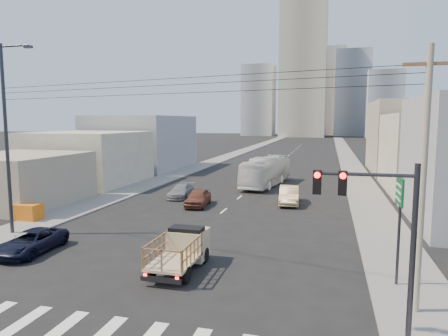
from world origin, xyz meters
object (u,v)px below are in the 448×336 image
at_px(navy_pickup, 32,242).
at_px(streetlamp_left, 8,135).
at_px(city_bus, 266,171).
at_px(sedan_tan, 289,195).
at_px(flatbed_pickup, 181,247).
at_px(green_sign, 400,204).
at_px(utility_pole, 423,179).
at_px(crate_stack, 28,212).
at_px(sedan_brown, 198,197).
at_px(traffic_signal, 379,222).
at_px(sedan_grey, 181,191).

relative_size(navy_pickup, streetlamp_left, 0.37).
xyz_separation_m(city_bus, sedan_tan, (3.52, -9.58, -0.82)).
height_order(flatbed_pickup, streetlamp_left, streetlamp_left).
height_order(green_sign, utility_pole, utility_pole).
xyz_separation_m(city_bus, utility_pole, (10.16, -28.72, 3.58)).
height_order(city_bus, crate_stack, city_bus).
distance_m(navy_pickup, city_bus, 27.95).
distance_m(green_sign, crate_stack, 25.01).
height_order(sedan_brown, utility_pole, utility_pole).
height_order(sedan_brown, sedan_tan, sedan_tan).
xyz_separation_m(city_bus, streetlamp_left, (-12.74, -23.72, 4.83)).
distance_m(city_bus, crate_stack, 25.08).
height_order(sedan_tan, crate_stack, sedan_tan).
relative_size(flatbed_pickup, city_bus, 0.38).
bearing_deg(traffic_signal, navy_pickup, 164.63).
bearing_deg(flatbed_pickup, city_bus, 89.75).
relative_size(city_bus, utility_pole, 1.15).
bearing_deg(sedan_tan, utility_pole, -75.59).
relative_size(green_sign, streetlamp_left, 0.42).
height_order(sedan_tan, utility_pole, utility_pole).
distance_m(navy_pickup, sedan_tan, 21.01).
distance_m(green_sign, streetlamp_left, 22.86).
distance_m(sedan_grey, utility_pole, 26.18).
bearing_deg(green_sign, sedan_brown, 134.99).
bearing_deg(crate_stack, city_bus, 55.09).
xyz_separation_m(navy_pickup, crate_stack, (-5.32, 5.88, 0.07)).
distance_m(sedan_tan, streetlamp_left, 22.28).
bearing_deg(traffic_signal, sedan_grey, 124.61).
relative_size(sedan_grey, traffic_signal, 0.71).
bearing_deg(crate_stack, sedan_tan, 31.56).
xyz_separation_m(flatbed_pickup, green_sign, (9.94, 0.42, 2.65)).
height_order(city_bus, green_sign, green_sign).
height_order(traffic_signal, utility_pole, utility_pole).
distance_m(sedan_grey, traffic_signal, 26.92).
bearing_deg(sedan_grey, utility_pole, -51.38).
bearing_deg(sedan_brown, flatbed_pickup, -80.44).
bearing_deg(utility_pole, sedan_brown, 130.92).
relative_size(navy_pickup, utility_pole, 0.45).
xyz_separation_m(sedan_tan, streetlamp_left, (-16.26, -14.14, 5.65)).
bearing_deg(utility_pole, city_bus, 109.47).
distance_m(flatbed_pickup, crate_stack, 15.48).
distance_m(sedan_grey, streetlamp_left, 16.71).
bearing_deg(flatbed_pickup, navy_pickup, 178.68).
xyz_separation_m(sedan_tan, traffic_signal, (4.91, -21.65, 3.30)).
bearing_deg(utility_pole, green_sign, 97.67).
distance_m(traffic_signal, utility_pole, 3.24).
relative_size(sedan_brown, traffic_signal, 0.72).
xyz_separation_m(sedan_tan, green_sign, (6.30, -16.64, 2.96)).
bearing_deg(flatbed_pickup, sedan_grey, 110.85).
height_order(navy_pickup, sedan_brown, sedan_brown).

